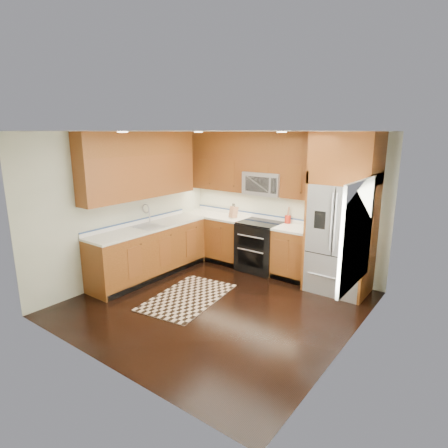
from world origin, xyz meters
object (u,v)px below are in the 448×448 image
Objects in this scene: utensil_crock at (288,218)px; rug at (188,297)px; range at (260,246)px; knife_block at (234,212)px; refrigerator at (342,214)px.

rug is at bearing -109.35° from utensil_crock.
knife_block is at bearing 177.30° from range.
knife_block is (-2.18, 0.07, -0.25)m from refrigerator.
rug is 2.37m from utensil_crock.
rug is at bearing -78.37° from knife_block.
range is 0.86m from knife_block.
utensil_crock reaches higher than knife_block.
knife_block is (-0.37, 1.79, 1.05)m from rug.
utensil_crock reaches higher than range.
range is 0.77m from utensil_crock.
refrigerator is (1.55, -0.04, 0.83)m from range.
knife_block is at bearing -168.35° from utensil_crock.
refrigerator reaches higher than knife_block.
rug is (-0.27, -1.76, -0.46)m from range.
range is 0.59× the size of rug.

